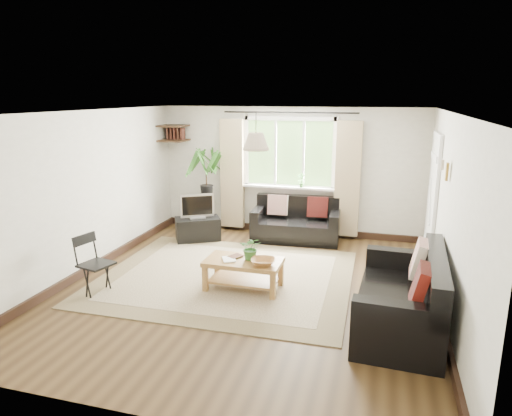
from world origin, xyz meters
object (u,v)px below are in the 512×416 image
(sofa_right, at_px, (400,292))
(folding_chair, at_px, (96,266))
(palm_stand, at_px, (207,191))
(sofa_back, at_px, (296,221))
(tv_stand, at_px, (198,229))
(coffee_table, at_px, (244,274))

(sofa_right, xyz_separation_m, folding_chair, (-3.88, -0.15, -0.02))
(palm_stand, bearing_deg, sofa_back, -2.48)
(tv_stand, height_order, folding_chair, folding_chair)
(sofa_back, xyz_separation_m, palm_stand, (-1.77, 0.08, 0.45))
(sofa_right, height_order, palm_stand, palm_stand)
(sofa_right, height_order, tv_stand, sofa_right)
(tv_stand, bearing_deg, sofa_back, -13.89)
(sofa_right, bearing_deg, coffee_table, -101.56)
(palm_stand, xyz_separation_m, folding_chair, (-0.35, -3.11, -0.41))
(sofa_back, relative_size, palm_stand, 0.97)
(sofa_back, relative_size, sofa_right, 0.87)
(coffee_table, distance_m, folding_chair, 1.97)
(sofa_right, height_order, coffee_table, sofa_right)
(sofa_back, height_order, sofa_right, sofa_right)
(palm_stand, bearing_deg, coffee_table, -58.47)
(sofa_back, bearing_deg, folding_chair, -127.84)
(sofa_back, bearing_deg, sofa_right, -61.39)
(sofa_back, xyz_separation_m, tv_stand, (-1.73, -0.50, -0.16))
(coffee_table, relative_size, tv_stand, 1.32)
(sofa_right, relative_size, coffee_table, 1.74)
(tv_stand, height_order, palm_stand, palm_stand)
(sofa_back, distance_m, sofa_right, 3.37)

